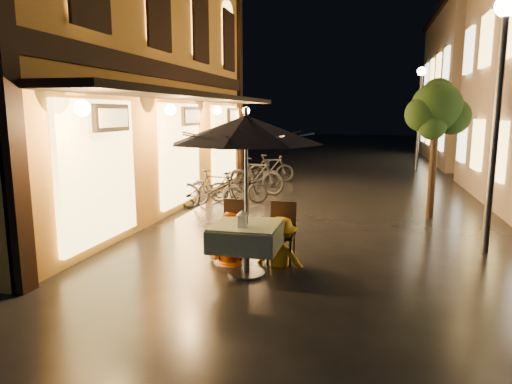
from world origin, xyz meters
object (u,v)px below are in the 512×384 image
(table_lantern, at_px, (242,218))
(bicycle_0, at_px, (211,190))
(patio_umbrella, at_px, (246,130))
(person_orange, at_px, (229,213))
(cafe_table, at_px, (246,236))
(streetlamp_near, at_px, (500,79))
(person_yellow, at_px, (281,218))

(table_lantern, xyz_separation_m, bicycle_0, (-2.01, 4.42, -0.42))
(patio_umbrella, bearing_deg, person_orange, 129.20)
(cafe_table, distance_m, person_orange, 0.70)
(streetlamp_near, bearing_deg, patio_umbrella, -151.51)
(streetlamp_near, bearing_deg, person_orange, -160.03)
(table_lantern, bearing_deg, bicycle_0, 114.44)
(cafe_table, height_order, patio_umbrella, patio_umbrella)
(cafe_table, height_order, person_yellow, person_yellow)
(cafe_table, distance_m, person_yellow, 0.73)
(table_lantern, height_order, bicycle_0, table_lantern)
(streetlamp_near, xyz_separation_m, cafe_table, (-3.72, -2.02, -2.33))
(patio_umbrella, bearing_deg, streetlamp_near, 28.49)
(table_lantern, bearing_deg, person_yellow, 63.30)
(patio_umbrella, distance_m, person_orange, 1.50)
(streetlamp_near, xyz_separation_m, bicycle_0, (-5.73, 2.18, -2.42))
(patio_umbrella, relative_size, person_orange, 1.53)
(streetlamp_near, distance_m, cafe_table, 4.83)
(cafe_table, relative_size, table_lantern, 3.96)
(table_lantern, height_order, person_yellow, person_yellow)
(patio_umbrella, xyz_separation_m, table_lantern, (0.00, -0.22, -1.23))
(streetlamp_near, bearing_deg, person_yellow, -156.60)
(streetlamp_near, distance_m, patio_umbrella, 4.30)
(person_orange, bearing_deg, bicycle_0, -57.75)
(streetlamp_near, relative_size, bicycle_0, 2.22)
(person_orange, distance_m, bicycle_0, 4.03)
(table_lantern, distance_m, bicycle_0, 4.88)
(bicycle_0, bearing_deg, table_lantern, -149.52)
(cafe_table, xyz_separation_m, patio_umbrella, (0.00, 0.00, 1.56))
(streetlamp_near, xyz_separation_m, person_orange, (-4.14, -1.50, -2.11))
(patio_umbrella, distance_m, person_yellow, 1.57)
(table_lantern, relative_size, bicycle_0, 0.13)
(person_yellow, bearing_deg, streetlamp_near, -151.37)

